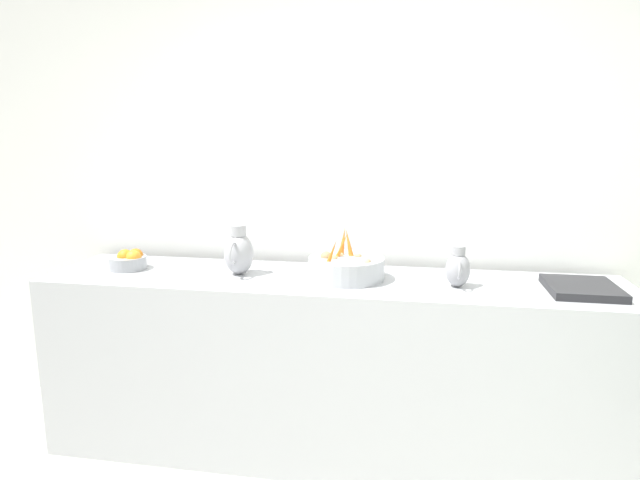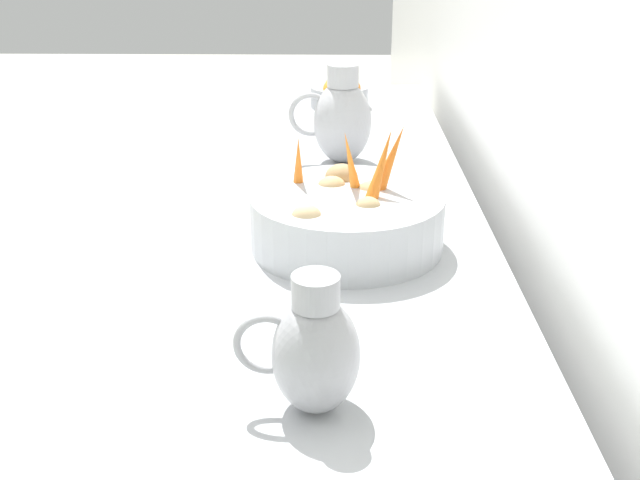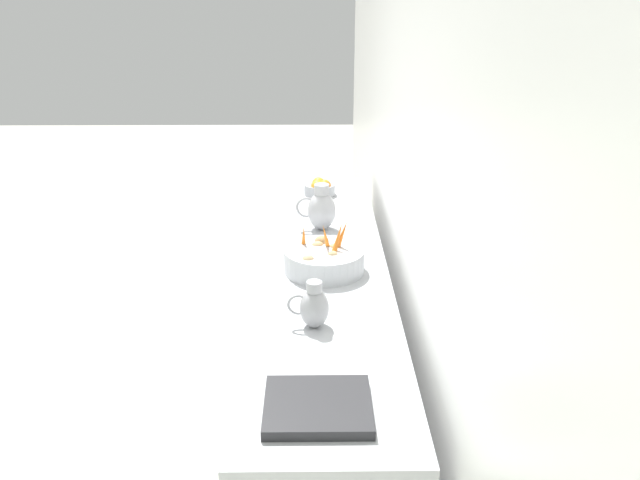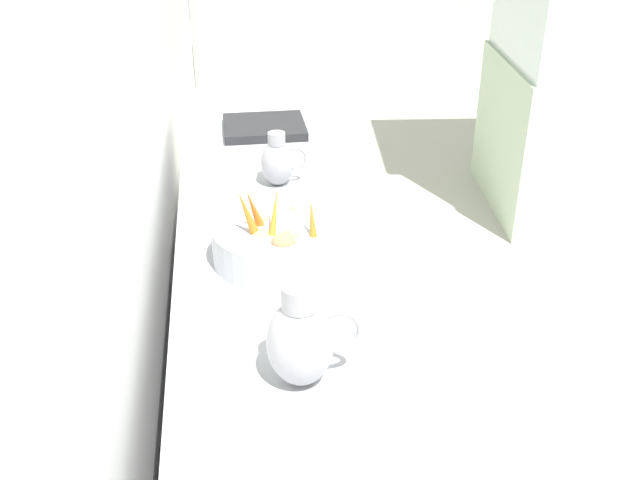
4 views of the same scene
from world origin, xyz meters
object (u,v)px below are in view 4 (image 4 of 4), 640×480
Objects in this scene: vegetable_colander at (277,242)px; metal_pitcher_tall at (302,339)px; metal_pitcher_short at (278,161)px; glass_block_booth at (612,26)px.

metal_pitcher_tall is (0.01, -0.55, 0.06)m from vegetable_colander.
metal_pitcher_short is at bearing 87.73° from metal_pitcher_tall.
metal_pitcher_tall is 0.11× the size of glass_block_booth.
vegetable_colander is 1.93× the size of metal_pitcher_short.
glass_block_booth reaches higher than vegetable_colander.
glass_block_booth is (2.01, 1.50, 0.08)m from metal_pitcher_short.
metal_pitcher_tall is 1.31× the size of metal_pitcher_short.
metal_pitcher_short is (0.05, 0.53, 0.03)m from vegetable_colander.
glass_block_booth reaches higher than metal_pitcher_short.
metal_pitcher_tall is at bearing -128.58° from glass_block_booth.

